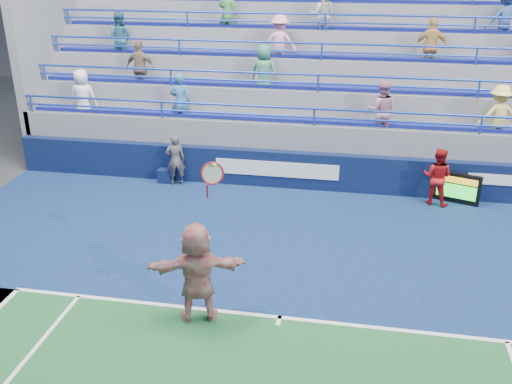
% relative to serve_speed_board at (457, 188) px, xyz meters
% --- Properties ---
extents(ground, '(120.00, 120.00, 0.00)m').
position_rel_serve_speed_board_xyz_m(ground, '(-4.04, -6.20, -0.43)').
color(ground, '#333538').
extents(sponsor_wall, '(18.00, 0.32, 1.10)m').
position_rel_serve_speed_board_xyz_m(sponsor_wall, '(-4.03, 0.30, 0.12)').
color(sponsor_wall, '#0A143A').
rests_on(sponsor_wall, ground).
extents(bleacher_stand, '(18.00, 5.60, 6.13)m').
position_rel_serve_speed_board_xyz_m(bleacher_stand, '(-4.04, 4.07, 1.11)').
color(bleacher_stand, slate).
rests_on(bleacher_stand, ground).
extents(serve_speed_board, '(1.22, 0.53, 0.86)m').
position_rel_serve_speed_board_xyz_m(serve_speed_board, '(0.00, 0.00, 0.00)').
color(serve_speed_board, black).
rests_on(serve_speed_board, ground).
extents(judge_chair, '(0.43, 0.43, 0.75)m').
position_rel_serve_speed_board_xyz_m(judge_chair, '(-8.38, 0.07, -0.19)').
color(judge_chair, '#0D193F').
rests_on(judge_chair, ground).
extents(tennis_player, '(1.93, 1.08, 3.18)m').
position_rel_serve_speed_board_xyz_m(tennis_player, '(-5.55, -6.45, 0.57)').
color(tennis_player, silver).
rests_on(tennis_player, ground).
extents(line_judge, '(0.66, 0.56, 1.55)m').
position_rel_serve_speed_board_xyz_m(line_judge, '(-8.01, -0.07, 0.34)').
color(line_judge, '#141C38').
rests_on(line_judge, ground).
extents(ball_girl, '(0.94, 0.83, 1.61)m').
position_rel_serve_speed_board_xyz_m(ball_girl, '(-0.59, -0.19, 0.37)').
color(ball_girl, '#AC1315').
rests_on(ball_girl, ground).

